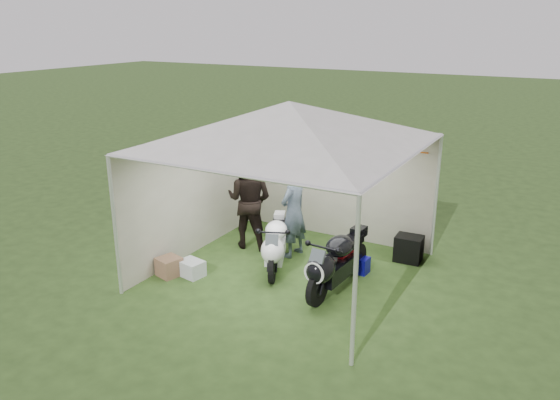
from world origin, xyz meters
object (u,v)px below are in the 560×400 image
(paddock_stand, at_px, (358,264))
(equipment_box, at_px, (409,249))
(motorcycle_white, at_px, (275,244))
(crate_1, at_px, (169,267))
(canopy_tent, at_px, (290,127))
(crate_0, at_px, (192,268))
(person_blue_jacket, at_px, (294,211))
(motorcycle_black, at_px, (335,262))
(person_dark_jacket, at_px, (249,200))

(paddock_stand, bearing_deg, equipment_box, 54.58)
(motorcycle_white, height_order, crate_1, motorcycle_white)
(canopy_tent, relative_size, crate_0, 13.62)
(equipment_box, height_order, crate_1, equipment_box)
(motorcycle_white, distance_m, paddock_stand, 1.49)
(motorcycle_white, relative_size, crate_1, 4.59)
(person_blue_jacket, xyz_separation_m, equipment_box, (1.97, 0.80, -0.64))
(motorcycle_black, bearing_deg, paddock_stand, 90.00)
(person_dark_jacket, relative_size, crate_1, 5.23)
(motorcycle_white, relative_size, person_blue_jacket, 0.95)
(equipment_box, bearing_deg, person_dark_jacket, -164.36)
(paddock_stand, distance_m, equipment_box, 1.11)
(motorcycle_white, bearing_deg, person_dark_jacket, 120.97)
(equipment_box, distance_m, crate_0, 3.95)
(paddock_stand, bearing_deg, person_blue_jacket, 175.53)
(person_dark_jacket, distance_m, crate_0, 1.82)
(paddock_stand, bearing_deg, crate_1, -148.61)
(person_blue_jacket, relative_size, equipment_box, 3.65)
(canopy_tent, relative_size, paddock_stand, 14.65)
(motorcycle_black, distance_m, person_blue_jacket, 1.63)
(paddock_stand, distance_m, person_dark_jacket, 2.42)
(motorcycle_black, bearing_deg, person_blue_jacket, 147.00)
(canopy_tent, relative_size, equipment_box, 11.76)
(person_blue_jacket, height_order, crate_1, person_blue_jacket)
(equipment_box, relative_size, crate_1, 1.32)
(motorcycle_black, distance_m, crate_1, 2.89)
(crate_0, bearing_deg, motorcycle_black, 15.77)
(equipment_box, distance_m, crate_1, 4.33)
(motorcycle_white, xyz_separation_m, crate_0, (-1.14, -0.94, -0.35))
(equipment_box, bearing_deg, motorcycle_white, -142.59)
(motorcycle_white, bearing_deg, canopy_tent, -19.06)
(paddock_stand, relative_size, crate_1, 1.06)
(motorcycle_black, relative_size, person_dark_jacket, 1.00)
(motorcycle_white, relative_size, paddock_stand, 4.33)
(canopy_tent, xyz_separation_m, motorcycle_black, (0.99, -0.28, -2.05))
(canopy_tent, bearing_deg, crate_0, -145.54)
(motorcycle_white, bearing_deg, motorcycle_black, -35.38)
(motorcycle_black, xyz_separation_m, crate_0, (-2.39, -0.68, -0.39))
(motorcycle_black, bearing_deg, crate_1, -158.28)
(equipment_box, bearing_deg, motorcycle_black, -111.86)
(motorcycle_white, height_order, motorcycle_black, motorcycle_black)
(equipment_box, bearing_deg, canopy_tent, -138.95)
(motorcycle_black, bearing_deg, equipment_box, 72.64)
(canopy_tent, relative_size, person_blue_jacket, 3.23)
(crate_0, relative_size, crate_1, 1.14)
(motorcycle_white, relative_size, crate_0, 4.02)
(paddock_stand, bearing_deg, motorcycle_black, -94.50)
(canopy_tent, height_order, person_blue_jacket, canopy_tent)
(person_blue_jacket, distance_m, crate_1, 2.45)
(paddock_stand, bearing_deg, canopy_tent, -151.30)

